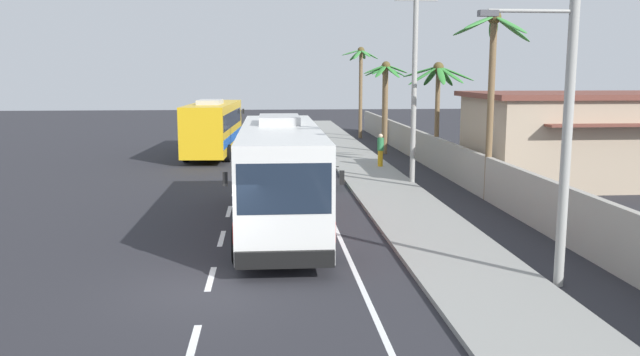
% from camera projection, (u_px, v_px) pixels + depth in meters
% --- Properties ---
extents(ground_plane, '(160.00, 160.00, 0.00)m').
position_uv_depth(ground_plane, '(209.00, 287.00, 15.99)').
color(ground_plane, '#28282D').
extents(sidewalk_kerb, '(3.20, 90.00, 0.14)m').
position_uv_depth(sidewalk_kerb, '(399.00, 201.00, 26.37)').
color(sidewalk_kerb, gray).
rests_on(sidewalk_kerb, ground).
extents(lane_markings, '(3.92, 71.00, 0.01)m').
position_uv_depth(lane_markings, '(288.00, 186.00, 30.26)').
color(lane_markings, white).
rests_on(lane_markings, ground).
extents(boundary_wall, '(0.24, 60.00, 1.81)m').
position_uv_depth(boundary_wall, '(462.00, 166.00, 30.48)').
color(boundary_wall, '#9E998E').
rests_on(boundary_wall, ground).
extents(coach_bus_foreground, '(3.04, 11.84, 3.73)m').
position_uv_depth(coach_bus_foreground, '(280.00, 171.00, 21.88)').
color(coach_bus_foreground, silver).
rests_on(coach_bus_foreground, ground).
extents(coach_bus_far_lane, '(3.38, 11.15, 3.62)m').
position_uv_depth(coach_bus_far_lane, '(214.00, 126.00, 41.51)').
color(coach_bus_far_lane, gold).
rests_on(coach_bus_far_lane, ground).
extents(motorcycle_beside_bus, '(0.56, 1.96, 1.57)m').
position_uv_depth(motorcycle_beside_bus, '(332.00, 174.00, 29.90)').
color(motorcycle_beside_bus, black).
rests_on(motorcycle_beside_bus, ground).
extents(motorcycle_trailing, '(0.56, 1.96, 1.67)m').
position_uv_depth(motorcycle_trailing, '(324.00, 166.00, 32.10)').
color(motorcycle_trailing, black).
rests_on(motorcycle_trailing, ground).
extents(pedestrian_near_kerb, '(0.36, 0.36, 1.80)m').
position_uv_depth(pedestrian_near_kerb, '(380.00, 149.00, 35.68)').
color(pedestrian_near_kerb, gold).
rests_on(pedestrian_near_kerb, sidewalk_kerb).
extents(utility_pole_nearest, '(3.28, 0.24, 9.46)m').
position_uv_depth(utility_pole_nearest, '(567.00, 82.00, 15.31)').
color(utility_pole_nearest, '#9E9E99').
rests_on(utility_pole_nearest, ground).
extents(utility_pole_mid, '(1.98, 0.24, 10.35)m').
position_uv_depth(utility_pole_mid, '(415.00, 71.00, 29.93)').
color(utility_pole_mid, '#9E9E99').
rests_on(utility_pole_mid, ground).
extents(palm_nearest, '(3.01, 3.15, 5.96)m').
position_uv_depth(palm_nearest, '(384.00, 88.00, 47.87)').
color(palm_nearest, brown).
rests_on(palm_nearest, ground).
extents(palm_second, '(3.00, 2.78, 5.99)m').
position_uv_depth(palm_second, '(386.00, 89.00, 41.93)').
color(palm_second, brown).
rests_on(palm_second, ground).
extents(palm_third, '(3.05, 2.93, 7.32)m').
position_uv_depth(palm_third, '(361.00, 74.00, 52.16)').
color(palm_third, brown).
rests_on(palm_third, ground).
extents(palm_fourth, '(3.76, 3.66, 5.82)m').
position_uv_depth(palm_fourth, '(438.00, 87.00, 34.96)').
color(palm_fourth, brown).
rests_on(palm_fourth, ground).
extents(palm_farthest, '(3.33, 3.43, 7.71)m').
position_uv_depth(palm_farthest, '(492.00, 66.00, 26.24)').
color(palm_farthest, brown).
rests_on(palm_farthest, ground).
extents(roadside_building, '(11.50, 7.45, 4.32)m').
position_uv_depth(roadside_building, '(591.00, 138.00, 30.93)').
color(roadside_building, tan).
rests_on(roadside_building, ground).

